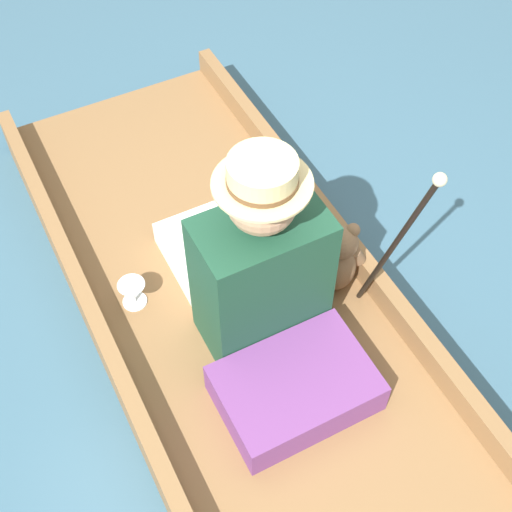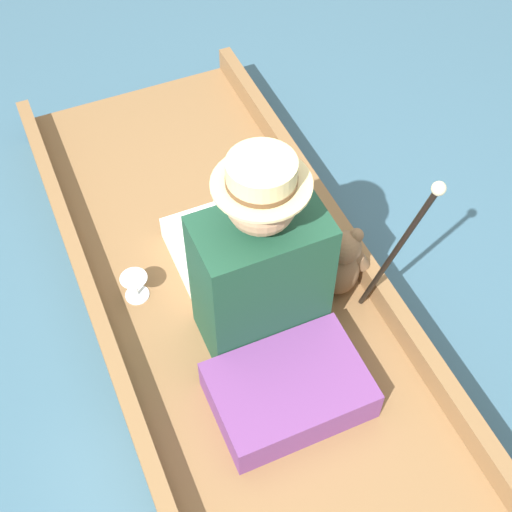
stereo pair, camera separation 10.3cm
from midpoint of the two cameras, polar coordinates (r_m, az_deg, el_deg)
The scene contains 7 objects.
ground_plane at distance 2.90m, azimuth -1.28°, elevation -7.71°, with size 16.00×16.00×0.00m, color #385B70.
punt_boat at distance 2.83m, azimuth -1.31°, elevation -6.84°, with size 1.12×3.16×0.26m.
seat_cushion at distance 2.57m, azimuth 2.00°, elevation -10.55°, with size 0.54×0.38×0.15m.
seated_person at distance 2.55m, azimuth -1.40°, elevation -0.54°, with size 0.45×0.75×0.89m.
teddy_bear at distance 2.78m, azimuth 5.57°, elevation -0.35°, with size 0.25×0.15×0.35m.
wine_glass at distance 2.84m, azimuth -10.90°, elevation -2.69°, with size 0.11×0.11×0.12m.
walking_cane at distance 2.41m, azimuth 10.26°, elevation 1.49°, with size 0.04×0.28×0.91m.
Camera 1 is at (-0.67, -1.32, 2.50)m, focal length 50.00 mm.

